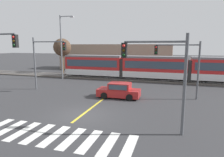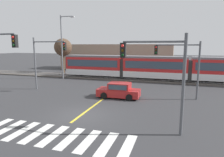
# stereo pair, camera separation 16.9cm
# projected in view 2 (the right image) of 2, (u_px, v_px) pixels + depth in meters

# --- Properties ---
(ground_plane) EXTENTS (200.00, 200.00, 0.00)m
(ground_plane) POSITION_uv_depth(u_px,v_px,m) (81.00, 115.00, 14.95)
(ground_plane) COLOR #333335
(track_bed) EXTENTS (120.00, 4.00, 0.18)m
(track_bed) POSITION_uv_depth(u_px,v_px,m) (129.00, 79.00, 30.63)
(track_bed) COLOR #4C4742
(track_bed) RESTS_ON ground
(rail_near) EXTENTS (120.00, 0.08, 0.10)m
(rail_near) POSITION_uv_depth(u_px,v_px,m) (128.00, 79.00, 29.93)
(rail_near) COLOR #939399
(rail_near) RESTS_ON track_bed
(rail_far) EXTENTS (120.00, 0.08, 0.10)m
(rail_far) POSITION_uv_depth(u_px,v_px,m) (130.00, 77.00, 31.29)
(rail_far) COLOR #939399
(rail_far) RESTS_ON track_bed
(light_rail_tram) EXTENTS (28.00, 2.64, 3.43)m
(light_rail_tram) POSITION_uv_depth(u_px,v_px,m) (155.00, 67.00, 29.18)
(light_rail_tram) COLOR silver
(light_rail_tram) RESTS_ON track_bed
(crosswalk_stripe_1) EXTENTS (0.57, 2.80, 0.01)m
(crosswalk_stripe_1) POSITION_uv_depth(u_px,v_px,m) (8.00, 129.00, 12.54)
(crosswalk_stripe_1) COLOR silver
(crosswalk_stripe_1) RESTS_ON ground
(crosswalk_stripe_2) EXTENTS (0.57, 2.80, 0.01)m
(crosswalk_stripe_2) POSITION_uv_depth(u_px,v_px,m) (22.00, 131.00, 12.22)
(crosswalk_stripe_2) COLOR silver
(crosswalk_stripe_2) RESTS_ON ground
(crosswalk_stripe_3) EXTENTS (0.57, 2.80, 0.01)m
(crosswalk_stripe_3) POSITION_uv_depth(u_px,v_px,m) (37.00, 133.00, 11.90)
(crosswalk_stripe_3) COLOR silver
(crosswalk_stripe_3) RESTS_ON ground
(crosswalk_stripe_4) EXTENTS (0.57, 2.80, 0.01)m
(crosswalk_stripe_4) POSITION_uv_depth(u_px,v_px,m) (53.00, 136.00, 11.57)
(crosswalk_stripe_4) COLOR silver
(crosswalk_stripe_4) RESTS_ON ground
(crosswalk_stripe_5) EXTENTS (0.57, 2.80, 0.01)m
(crosswalk_stripe_5) POSITION_uv_depth(u_px,v_px,m) (70.00, 138.00, 11.25)
(crosswalk_stripe_5) COLOR silver
(crosswalk_stripe_5) RESTS_ON ground
(crosswalk_stripe_6) EXTENTS (0.57, 2.80, 0.01)m
(crosswalk_stripe_6) POSITION_uv_depth(u_px,v_px,m) (88.00, 141.00, 10.93)
(crosswalk_stripe_6) COLOR silver
(crosswalk_stripe_6) RESTS_ON ground
(crosswalk_stripe_7) EXTENTS (0.57, 2.80, 0.01)m
(crosswalk_stripe_7) POSITION_uv_depth(u_px,v_px,m) (107.00, 144.00, 10.61)
(crosswalk_stripe_7) COLOR silver
(crosswalk_stripe_7) RESTS_ON ground
(crosswalk_stripe_8) EXTENTS (0.57, 2.80, 0.01)m
(crosswalk_stripe_8) POSITION_uv_depth(u_px,v_px,m) (127.00, 147.00, 10.29)
(crosswalk_stripe_8) COLOR silver
(crosswalk_stripe_8) RESTS_ON ground
(lane_centre_line) EXTENTS (0.20, 16.27, 0.01)m
(lane_centre_line) POSITION_uv_depth(u_px,v_px,m) (109.00, 95.00, 21.11)
(lane_centre_line) COLOR gold
(lane_centre_line) RESTS_ON ground
(sedan_crossing) EXTENTS (4.21, 1.95, 1.52)m
(sedan_crossing) POSITION_uv_depth(u_px,v_px,m) (119.00, 91.00, 19.84)
(sedan_crossing) COLOR #B22323
(sedan_crossing) RESTS_ON ground
(traffic_light_mid_right) EXTENTS (4.25, 0.38, 5.55)m
(traffic_light_mid_right) POSITION_uv_depth(u_px,v_px,m) (182.00, 60.00, 19.11)
(traffic_light_mid_right) COLOR #515459
(traffic_light_mid_right) RESTS_ON ground
(traffic_light_mid_left) EXTENTS (4.25, 0.38, 6.07)m
(traffic_light_mid_left) POSITION_uv_depth(u_px,v_px,m) (45.00, 56.00, 22.78)
(traffic_light_mid_left) COLOR #515459
(traffic_light_mid_left) RESTS_ON ground
(traffic_light_near_right) EXTENTS (3.75, 0.38, 5.83)m
(traffic_light_near_right) POSITION_uv_depth(u_px,v_px,m) (161.00, 69.00, 11.38)
(traffic_light_near_right) COLOR #515459
(traffic_light_near_right) RESTS_ON ground
(street_lamp_west) EXTENTS (2.34, 0.28, 9.58)m
(street_lamp_west) POSITION_uv_depth(u_px,v_px,m) (63.00, 44.00, 30.21)
(street_lamp_west) COLOR slate
(street_lamp_west) RESTS_ON ground
(bare_tree_far_west) EXTENTS (3.29, 3.29, 6.44)m
(bare_tree_far_west) POSITION_uv_depth(u_px,v_px,m) (63.00, 47.00, 37.31)
(bare_tree_far_west) COLOR brown
(bare_tree_far_west) RESTS_ON ground
(building_backdrop_far) EXTENTS (23.58, 6.00, 5.38)m
(building_backdrop_far) POSITION_uv_depth(u_px,v_px,m) (116.00, 57.00, 42.87)
(building_backdrop_far) COLOR gray
(building_backdrop_far) RESTS_ON ground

